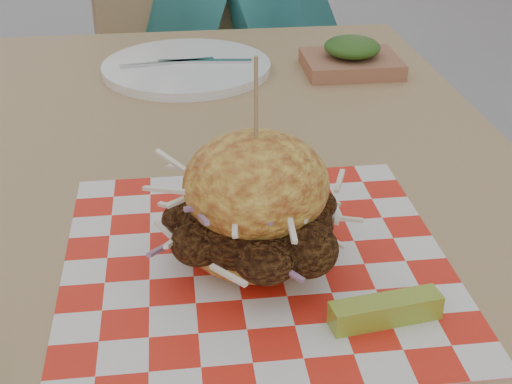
% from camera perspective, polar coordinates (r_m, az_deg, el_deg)
% --- Properties ---
extents(patio_table, '(0.80, 1.20, 0.75)m').
position_cam_1_polar(patio_table, '(0.87, -4.35, -3.46)').
color(patio_table, tan).
rests_on(patio_table, ground).
extents(patio_chair, '(0.53, 0.53, 0.95)m').
position_cam_1_polar(patio_chair, '(1.81, -6.96, 9.96)').
color(patio_chair, tan).
rests_on(patio_chair, ground).
extents(paper_liner, '(0.36, 0.36, 0.00)m').
position_cam_1_polar(paper_liner, '(0.68, 0.00, -5.48)').
color(paper_liner, red).
rests_on(paper_liner, patio_table).
extents(sandwich, '(0.18, 0.18, 0.20)m').
position_cam_1_polar(sandwich, '(0.65, 0.00, -1.38)').
color(sandwich, gold).
rests_on(sandwich, paper_liner).
extents(pickle_spear, '(0.10, 0.04, 0.02)m').
position_cam_1_polar(pickle_spear, '(0.61, 10.32, -9.30)').
color(pickle_spear, '#9BA22F').
rests_on(pickle_spear, paper_liner).
extents(place_setting, '(0.27, 0.27, 0.02)m').
position_cam_1_polar(place_setting, '(1.16, -5.58, 9.90)').
color(place_setting, white).
rests_on(place_setting, patio_table).
extents(kraft_tray, '(0.15, 0.12, 0.06)m').
position_cam_1_polar(kraft_tray, '(1.17, 7.65, 10.61)').
color(kraft_tray, '#965F44').
rests_on(kraft_tray, patio_table).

